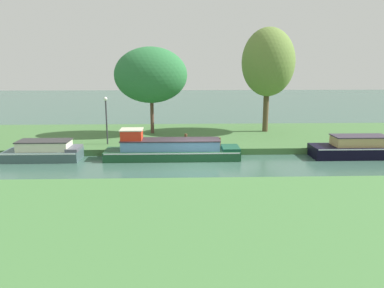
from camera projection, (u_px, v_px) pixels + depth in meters
The scene contains 11 objects.
ground_plane at pixel (199, 164), 21.77m from camera, with size 120.00×120.00×0.00m, color #375A4C.
riverbank_far at pixel (194, 137), 28.57m from camera, with size 72.00×10.00×0.40m, color #436E39.
riverbank_near at pixel (213, 226), 12.94m from camera, with size 72.00×10.00×0.40m, color #46783E.
forest_barge at pixel (170, 149), 22.77m from camera, with size 8.07×1.88×1.84m.
black_narrowboat at pixel (357, 148), 23.15m from camera, with size 5.48×1.84×1.35m.
slate_cruiser at pixel (44, 151), 22.53m from camera, with size 4.41×1.88×1.19m.
willow_tree_left at pixel (151, 75), 27.64m from camera, with size 5.36×3.74×6.45m.
willow_tree_centre at pixel (268, 62), 28.57m from camera, with size 3.99×4.37×7.92m.
lamp_post at pixel (106, 115), 24.71m from camera, with size 0.24×0.24×3.13m.
mooring_post_near at pixel (186, 141), 24.06m from camera, with size 0.19×0.19×0.87m, color #533521.
mooring_post_far at pixel (219, 142), 24.16m from camera, with size 0.19×0.19×0.62m, color brown.
Camera 1 is at (-1.13, -21.02, 5.69)m, focal length 35.32 mm.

